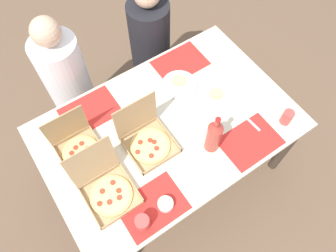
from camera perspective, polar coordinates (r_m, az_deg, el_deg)
The scene contains 20 objects.
ground_plane at distance 2.69m, azimuth 0.00°, elevation -7.52°, with size 6.00×6.00×0.00m, color brown.
dining_table at distance 2.11m, azimuth 0.00°, elevation -1.22°, with size 1.59×1.05×0.73m.
placemat_near_left at distance 1.84m, azimuth -2.77°, elevation -14.06°, with size 0.36×0.26×0.00m, color red.
placemat_near_right at distance 2.04m, azimuth 14.38°, elevation -2.67°, with size 0.36×0.26×0.00m, color red.
placemat_far_left at distance 2.14m, azimuth -13.67°, elevation 2.56°, with size 0.36×0.26×0.00m, color red.
placemat_far_right at distance 2.32m, azimuth 2.17°, elevation 11.11°, with size 0.36×0.26×0.00m, color red.
pizza_box_corner_right at distance 1.93m, azimuth -3.74°, elevation -2.36°, with size 0.28×0.28×0.31m.
pizza_box_corner_left at distance 1.99m, azimuth -15.72°, elevation -3.52°, with size 0.25×0.25×0.29m.
pizza_box_center at distance 1.85m, azimuth -10.75°, elevation -10.83°, with size 0.27×0.32×0.31m.
plate_far_right at distance 2.18m, azimuth 8.93°, elevation 5.90°, with size 0.23×0.23×0.03m.
plate_far_left at distance 2.19m, azimuth 2.02°, elevation 7.39°, with size 0.24×0.24×0.03m.
soda_bottle at distance 1.87m, azimuth 8.13°, elevation -1.74°, with size 0.09×0.09×0.32m.
cup_clear_right at distance 2.13m, azimuth 20.35°, elevation 1.48°, with size 0.07×0.07×0.10m, color #BF4742.
cup_red at distance 1.77m, azimuth -4.56°, elevation -16.74°, with size 0.08×0.08×0.10m, color #BF4742.
cup_clear_left at distance 2.02m, azimuth -6.45°, elevation 1.70°, with size 0.08×0.08×0.10m, color teal.
condiment_bowl at distance 1.82m, azimuth -0.44°, elevation -13.71°, with size 0.09×0.09×0.04m, color white.
fork_by_near_left at distance 2.11m, azimuth 14.20°, elevation 0.96°, with size 0.19×0.02×0.01m, color #B7B7BC.
knife_by_far_right at distance 2.06m, azimuth 5.83°, elevation 1.24°, with size 0.21×0.02×0.01m, color #B7B7BC.
diner_left_seat at distance 2.54m, azimuth -16.95°, elevation 6.74°, with size 0.32×0.32×1.18m.
diner_right_seat at distance 2.71m, azimuth -3.13°, elevation 13.60°, with size 0.32×0.32×1.13m.
Camera 1 is at (-0.55, -0.81, 2.50)m, focal length 34.35 mm.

